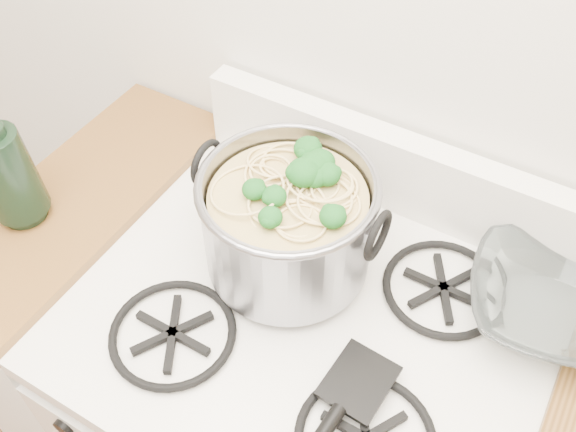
{
  "coord_description": "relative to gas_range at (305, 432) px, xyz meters",
  "views": [
    {
      "loc": [
        0.26,
        0.74,
        1.8
      ],
      "look_at": [
        -0.08,
        1.33,
        1.03
      ],
      "focal_mm": 40.0,
      "sensor_mm": 36.0,
      "label": 1
    }
  ],
  "objects": [
    {
      "name": "gas_range",
      "position": [
        0.0,
        0.0,
        0.0
      ],
      "size": [
        0.76,
        0.66,
        0.92
      ],
      "color": "white",
      "rests_on": "ground"
    },
    {
      "name": "counter_left",
      "position": [
        -0.51,
        0.0,
        0.02
      ],
      "size": [
        0.25,
        0.65,
        0.92
      ],
      "color": "silver",
      "rests_on": "ground"
    },
    {
      "name": "stock_pot",
      "position": [
        -0.08,
        0.07,
        0.58
      ],
      "size": [
        0.32,
        0.29,
        0.19
      ],
      "color": "gray",
      "rests_on": "gas_range"
    },
    {
      "name": "spatula",
      "position": [
        0.13,
        -0.08,
        0.5
      ],
      "size": [
        0.31,
        0.33,
        0.02
      ],
      "primitive_type": null,
      "rotation": [
        0.0,
        0.0,
        -0.07
      ],
      "color": "black",
      "rests_on": "gas_range"
    },
    {
      "name": "bottle",
      "position": [
        -0.55,
        -0.08,
        0.62
      ],
      "size": [
        0.12,
        0.12,
        0.26
      ],
      "primitive_type": "imported",
      "rotation": [
        0.0,
        0.0,
        -0.25
      ],
      "color": "black",
      "rests_on": "counter_left"
    },
    {
      "name": "glass_bowl",
      "position": [
        0.33,
        0.18,
        0.5
      ],
      "size": [
        0.13,
        0.13,
        0.03
      ],
      "primitive_type": "imported",
      "rotation": [
        0.0,
        0.0,
        0.24
      ],
      "color": "white",
      "rests_on": "gas_range"
    }
  ]
}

